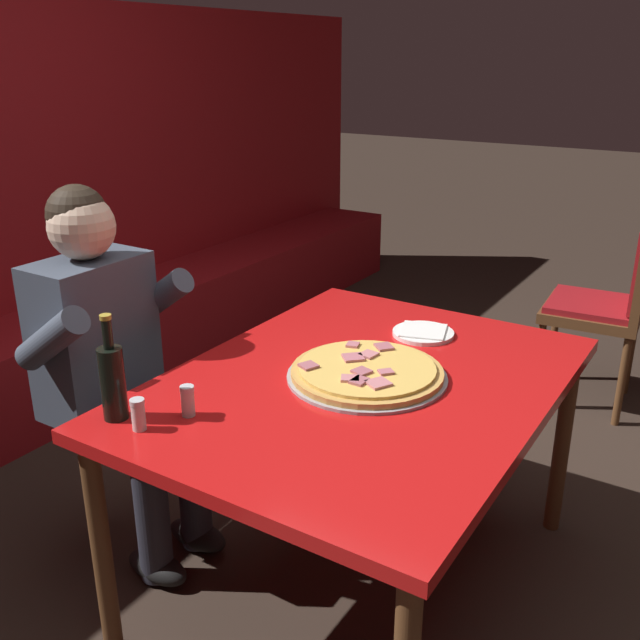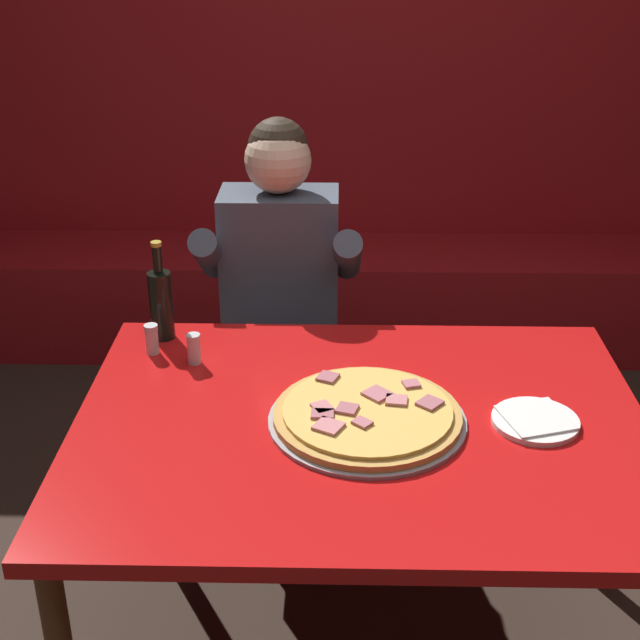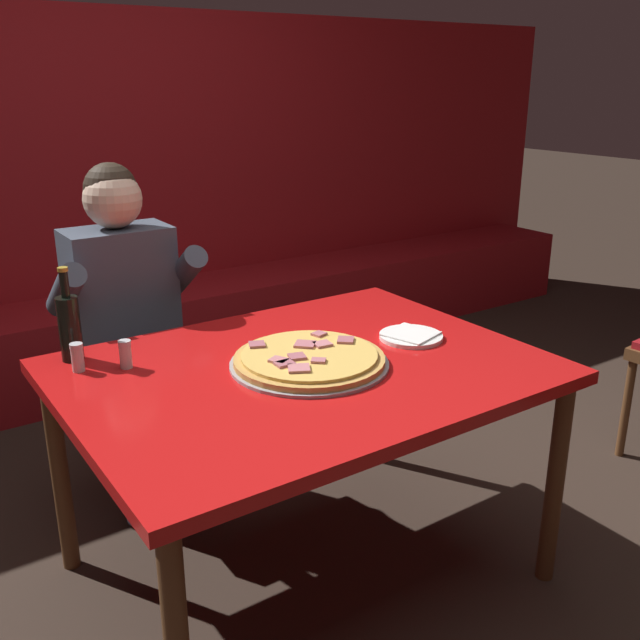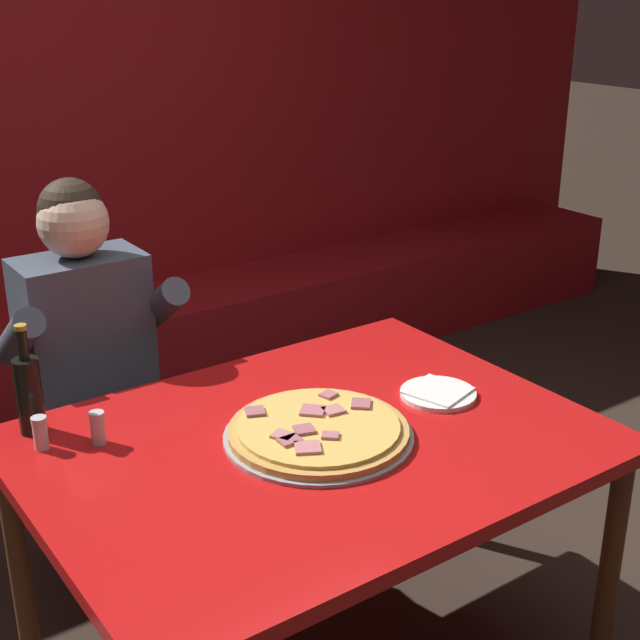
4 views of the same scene
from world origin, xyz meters
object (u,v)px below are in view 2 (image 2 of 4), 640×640
beer_bottle (161,302)px  diner_seated_blue_shirt (279,300)px  shaker_oregano (152,340)px  pizza (367,415)px  shaker_black_pepper (194,350)px  main_dining_table (361,444)px  plate_white_paper (535,420)px

beer_bottle → diner_seated_blue_shirt: 0.49m
beer_bottle → shaker_oregano: beer_bottle is taller
pizza → shaker_oregano: (-0.59, 0.35, 0.02)m
beer_bottle → diner_seated_blue_shirt: diner_seated_blue_shirt is taller
shaker_oregano → diner_seated_blue_shirt: (0.32, 0.45, -0.07)m
shaker_oregano → shaker_black_pepper: bearing=-23.9°
diner_seated_blue_shirt → shaker_oregano: bearing=-125.7°
pizza → diner_seated_blue_shirt: 0.84m
diner_seated_blue_shirt → beer_bottle: bearing=-131.5°
main_dining_table → diner_seated_blue_shirt: bearing=107.7°
plate_white_paper → pizza: bearing=-179.8°
main_dining_table → beer_bottle: bearing=142.1°
main_dining_table → plate_white_paper: size_ratio=6.63×
pizza → shaker_oregano: 0.68m
main_dining_table → plate_white_paper: (0.42, -0.01, 0.08)m
shaker_oregano → diner_seated_blue_shirt: diner_seated_blue_shirt is taller
shaker_oregano → diner_seated_blue_shirt: size_ratio=0.07×
pizza → shaker_black_pepper: bearing=147.7°
plate_white_paper → shaker_black_pepper: (-0.86, 0.29, 0.03)m
plate_white_paper → main_dining_table: bearing=179.0°
plate_white_paper → shaker_black_pepper: shaker_black_pepper is taller
pizza → plate_white_paper: pizza is taller
beer_bottle → shaker_black_pepper: bearing=-53.8°
beer_bottle → shaker_oregano: (-0.01, -0.10, -0.07)m
plate_white_paper → diner_seated_blue_shirt: bearing=130.2°
shaker_oregano → shaker_black_pepper: size_ratio=1.00×
main_dining_table → diner_seated_blue_shirt: 0.82m
main_dining_table → shaker_black_pepper: (-0.45, 0.28, 0.11)m
plate_white_paper → beer_bottle: beer_bottle is taller
main_dining_table → beer_bottle: 0.73m
beer_bottle → shaker_oregano: size_ratio=3.40×
diner_seated_blue_shirt → plate_white_paper: bearing=-49.8°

